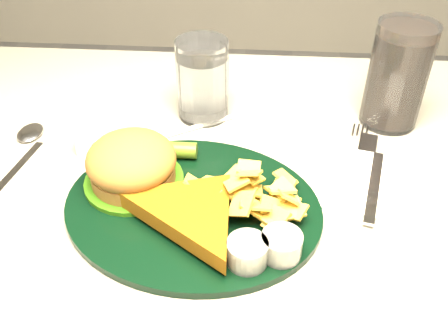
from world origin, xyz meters
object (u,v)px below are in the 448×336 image
(fork_napkin, at_px, (373,181))
(dinner_plate, at_px, (192,188))
(cola_glass, at_px, (398,75))
(water_glass, at_px, (203,80))

(fork_napkin, bearing_deg, dinner_plate, -150.14)
(cola_glass, xyz_separation_m, fork_napkin, (-0.05, -0.16, -0.07))
(cola_glass, relative_size, fork_napkin, 0.83)
(cola_glass, distance_m, fork_napkin, 0.18)
(water_glass, xyz_separation_m, fork_napkin, (0.24, -0.16, -0.06))
(dinner_plate, bearing_deg, fork_napkin, 26.41)
(cola_glass, bearing_deg, dinner_plate, -141.43)
(dinner_plate, relative_size, fork_napkin, 1.68)
(dinner_plate, distance_m, cola_glass, 0.36)
(fork_napkin, bearing_deg, cola_glass, 87.29)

